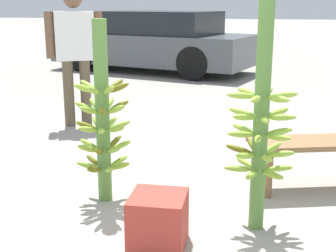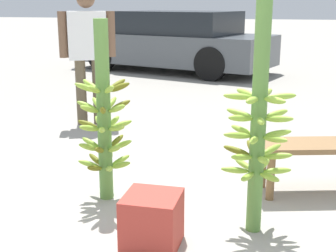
% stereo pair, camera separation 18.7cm
% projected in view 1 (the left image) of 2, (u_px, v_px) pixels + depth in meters
% --- Properties ---
extents(ground_plane, '(80.00, 80.00, 0.00)m').
position_uv_depth(ground_plane, '(169.00, 229.00, 3.06)').
color(ground_plane, '#9E998E').
extents(banana_stalk_left, '(0.42, 0.42, 1.33)m').
position_uv_depth(banana_stalk_left, '(103.00, 119.00, 3.37)').
color(banana_stalk_left, '#5B8C3D').
rests_on(banana_stalk_left, ground_plane).
extents(banana_stalk_center, '(0.45, 0.45, 1.46)m').
position_uv_depth(banana_stalk_center, '(261.00, 125.00, 2.91)').
color(banana_stalk_center, '#5B8C3D').
rests_on(banana_stalk_center, ground_plane).
extents(vendor_person, '(0.64, 0.37, 1.58)m').
position_uv_depth(vendor_person, '(75.00, 47.00, 5.43)').
color(vendor_person, brown).
rests_on(vendor_person, ground_plane).
extents(market_bench, '(1.24, 0.66, 0.40)m').
position_uv_depth(market_bench, '(326.00, 148.00, 3.65)').
color(market_bench, olive).
rests_on(market_bench, ground_plane).
extents(parked_car, '(4.54, 2.90, 1.26)m').
position_uv_depth(parked_car, '(155.00, 42.00, 9.95)').
color(parked_car, '#4C5156').
rests_on(parked_car, ground_plane).
extents(produce_crate, '(0.33, 0.33, 0.33)m').
position_uv_depth(produce_crate, '(158.00, 221.00, 2.81)').
color(produce_crate, '#B2382D').
rests_on(produce_crate, ground_plane).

